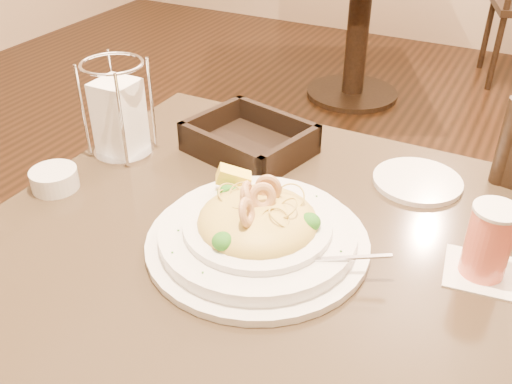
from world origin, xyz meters
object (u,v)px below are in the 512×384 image
at_px(drink_glass, 489,242).
at_px(side_plate, 417,181).
at_px(main_table, 251,338).
at_px(background_table, 360,5).
at_px(pasta_bowl, 257,229).
at_px(napkin_caddy, 119,115).
at_px(butter_ramekin, 54,179).
at_px(bread_basket, 249,142).

xyz_separation_m(drink_glass, side_plate, (-0.15, 0.21, -0.05)).
distance_m(main_table, drink_glass, 0.47).
bearing_deg(background_table, pasta_bowl, -75.75).
height_order(main_table, drink_glass, drink_glass).
relative_size(napkin_caddy, butter_ramekin, 2.26).
relative_size(drink_glass, napkin_caddy, 0.61).
relative_size(main_table, bread_basket, 3.33).
height_order(background_table, butter_ramekin, butter_ramekin).
bearing_deg(side_plate, background_table, 110.99).
bearing_deg(bread_basket, drink_glass, -19.33).
bearing_deg(drink_glass, bread_basket, 160.67).
bearing_deg(napkin_caddy, side_plate, 15.45).
distance_m(background_table, drink_glass, 2.45).
bearing_deg(butter_ramekin, bread_basket, 48.59).
xyz_separation_m(background_table, side_plate, (0.78, -2.03, 0.25)).
distance_m(main_table, butter_ramekin, 0.48).
distance_m(pasta_bowl, napkin_caddy, 0.42).
xyz_separation_m(main_table, background_table, (-0.58, 2.33, 0.00)).
xyz_separation_m(bread_basket, butter_ramekin, (-0.26, -0.29, -0.00)).
xyz_separation_m(main_table, side_plate, (0.20, 0.30, 0.25)).
bearing_deg(background_table, bread_basket, -78.13).
bearing_deg(pasta_bowl, background_table, 104.25).
distance_m(background_table, pasta_bowl, 2.43).
distance_m(side_plate, butter_ramekin, 0.69).
bearing_deg(main_table, pasta_bowl, -32.08).
bearing_deg(drink_glass, pasta_bowl, -163.61).
bearing_deg(drink_glass, main_table, -166.25).
height_order(pasta_bowl, bread_basket, pasta_bowl).
bearing_deg(drink_glass, butter_ramekin, -170.97).
height_order(main_table, butter_ramekin, butter_ramekin).
height_order(bread_basket, side_plate, bread_basket).
bearing_deg(background_table, drink_glass, -67.47).
relative_size(pasta_bowl, side_plate, 2.36).
relative_size(bread_basket, butter_ramekin, 3.08).
relative_size(pasta_bowl, drink_glass, 3.31).
bearing_deg(side_plate, main_table, -124.33).
height_order(background_table, side_plate, side_plate).
relative_size(main_table, background_table, 0.75).
bearing_deg(napkin_caddy, main_table, -20.30).
relative_size(background_table, bread_basket, 4.42).
xyz_separation_m(side_plate, butter_ramekin, (-0.60, -0.33, 0.01)).
distance_m(pasta_bowl, drink_glass, 0.35).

